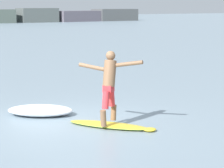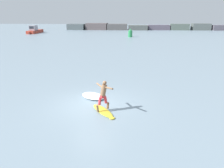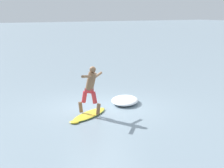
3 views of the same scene
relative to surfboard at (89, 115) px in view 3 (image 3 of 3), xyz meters
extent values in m
plane|color=gray|center=(-0.72, 0.92, -0.04)|extent=(200.00, 200.00, 0.00)
ellipsoid|color=yellow|center=(-0.02, 0.03, 0.00)|extent=(1.59, 2.00, 0.09)
ellipsoid|color=yellow|center=(0.54, -0.82, 0.00)|extent=(0.42, 0.41, 0.07)
ellipsoid|color=#339E56|center=(-0.02, 0.03, 0.00)|extent=(1.61, 2.02, 0.04)
cone|color=black|center=(-0.48, 0.72, -0.10)|extent=(0.07, 0.07, 0.14)
cone|color=black|center=(-0.53, 0.52, -0.10)|extent=(0.07, 0.07, 0.14)
cone|color=black|center=(-0.26, 0.69, -0.10)|extent=(0.07, 0.07, 0.14)
cylinder|color=brown|center=(0.24, 0.24, 0.23)|extent=(0.22, 0.21, 0.39)
cylinder|color=#DA353C|center=(0.12, 0.15, 0.62)|extent=(0.26, 0.25, 0.42)
cylinder|color=brown|center=(-0.28, -0.18, 0.23)|extent=(0.22, 0.21, 0.39)
cylinder|color=#DA353C|center=(-0.17, -0.08, 0.62)|extent=(0.26, 0.25, 0.42)
cube|color=#DA353C|center=(-0.02, 0.03, 0.86)|extent=(0.33, 0.32, 0.16)
cylinder|color=brown|center=(0.03, 0.08, 1.20)|extent=(0.50, 0.48, 0.66)
sphere|color=brown|center=(0.09, 0.12, 1.60)|extent=(0.22, 0.22, 0.22)
cylinder|color=brown|center=(-0.22, 0.47, 1.32)|extent=(0.47, 0.57, 0.20)
cylinder|color=brown|center=(0.36, -0.25, 1.44)|extent=(0.48, 0.56, 0.19)
ellipsoid|color=white|center=(-0.86, 2.04, 0.08)|extent=(1.97, 1.84, 0.25)
camera|label=1|loc=(-6.17, -10.28, 2.81)|focal=85.00mm
camera|label=2|loc=(1.17, -10.97, 5.16)|focal=35.00mm
camera|label=3|loc=(11.28, -5.72, 3.59)|focal=60.00mm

